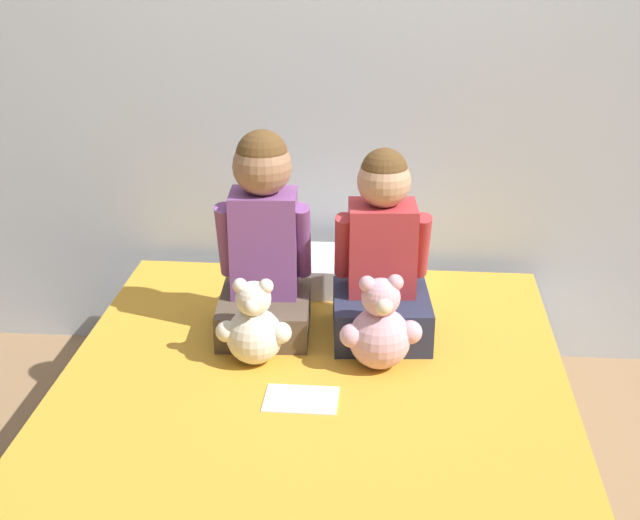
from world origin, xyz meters
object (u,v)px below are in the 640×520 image
(child_on_left, at_px, (264,242))
(teddy_bear_held_by_left_child, at_px, (254,328))
(teddy_bear_held_by_right_child, at_px, (380,329))
(child_on_right, at_px, (382,260))
(pillow_at_headboard, at_px, (331,271))
(bed, at_px, (308,467))
(sign_card, at_px, (301,399))

(child_on_left, relative_size, teddy_bear_held_by_left_child, 2.40)
(child_on_left, xyz_separation_m, teddy_bear_held_by_right_child, (0.38, -0.24, -0.18))
(child_on_right, distance_m, pillow_at_headboard, 0.45)
(teddy_bear_held_by_left_child, distance_m, teddy_bear_held_by_right_child, 0.38)
(pillow_at_headboard, bearing_deg, child_on_right, -61.99)
(bed, distance_m, pillow_at_headboard, 0.88)
(pillow_at_headboard, bearing_deg, child_on_left, -118.04)
(child_on_right, xyz_separation_m, sign_card, (-0.21, -0.45, -0.25))
(child_on_left, xyz_separation_m, teddy_bear_held_by_left_child, (0.00, -0.24, -0.18))
(child_on_left, distance_m, teddy_bear_held_by_left_child, 0.30)
(child_on_left, distance_m, sign_card, 0.57)
(child_on_left, bearing_deg, teddy_bear_held_by_right_child, -35.27)
(sign_card, bearing_deg, teddy_bear_held_by_right_child, 45.06)
(teddy_bear_held_by_right_child, relative_size, sign_card, 1.43)
(pillow_at_headboard, distance_m, sign_card, 0.81)
(teddy_bear_held_by_left_child, distance_m, sign_card, 0.29)
(child_on_right, height_order, teddy_bear_held_by_right_child, child_on_right)
(teddy_bear_held_by_left_child, bearing_deg, sign_card, -53.63)
(teddy_bear_held_by_right_child, relative_size, pillow_at_headboard, 0.62)
(child_on_left, height_order, sign_card, child_on_left)
(bed, xyz_separation_m, child_on_right, (0.19, 0.49, 0.45))
(child_on_right, distance_m, teddy_bear_held_by_right_child, 0.26)
(child_on_left, distance_m, child_on_right, 0.38)
(teddy_bear_held_by_right_child, xyz_separation_m, sign_card, (-0.22, -0.22, -0.12))
(child_on_left, xyz_separation_m, child_on_right, (0.38, -0.01, -0.05))
(teddy_bear_held_by_left_child, height_order, sign_card, teddy_bear_held_by_left_child)
(bed, xyz_separation_m, teddy_bear_held_by_right_child, (0.19, 0.26, 0.32))
(bed, relative_size, child_on_right, 3.33)
(child_on_left, height_order, child_on_right, child_on_left)
(child_on_left, bearing_deg, teddy_bear_held_by_left_child, -93.12)
(teddy_bear_held_by_left_child, xyz_separation_m, teddy_bear_held_by_right_child, (0.38, 0.01, 0.01))
(teddy_bear_held_by_left_child, bearing_deg, teddy_bear_held_by_right_child, -0.94)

